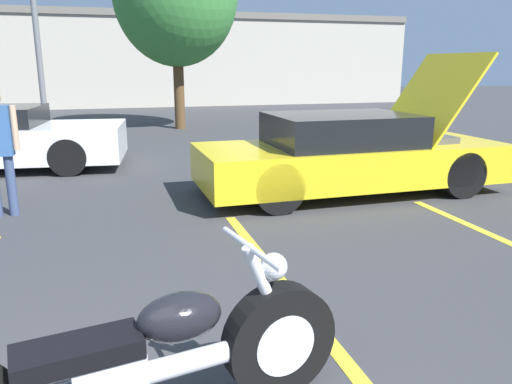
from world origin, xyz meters
TOP-DOWN VIEW (x-y plane):
  - parking_stripe_back at (2.29, 1.90)m, footprint 0.12×5.84m
  - far_building at (0.00, 25.01)m, footprint 32.00×4.20m
  - motorcycle at (0.90, 1.09)m, footprint 2.42×0.78m
  - show_car_hood_open at (4.41, 5.63)m, footprint 4.73×1.84m

SIDE VIEW (x-z plane):
  - parking_stripe_back at x=2.29m, z-range 0.00..0.01m
  - motorcycle at x=0.90m, z-range -0.08..0.90m
  - show_car_hood_open at x=4.41m, z-range -0.46..1.67m
  - far_building at x=0.00m, z-range 0.14..4.54m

